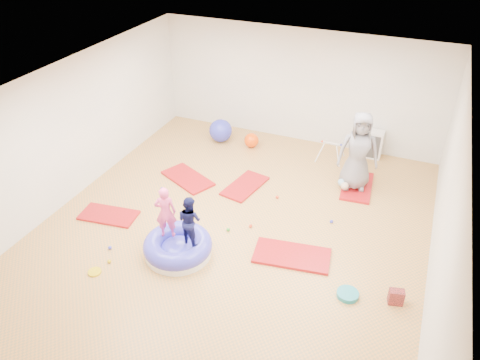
% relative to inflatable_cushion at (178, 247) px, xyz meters
% --- Properties ---
extents(room, '(7.01, 8.01, 2.81)m').
position_rel_inflatable_cushion_xyz_m(room, '(0.62, 1.05, 1.25)').
color(room, '#D08D3E').
rests_on(room, ground).
extents(gym_mat_front_left, '(1.17, 0.70, 0.05)m').
position_rel_inflatable_cushion_xyz_m(gym_mat_front_left, '(-1.80, 0.43, -0.13)').
color(gym_mat_front_left, red).
rests_on(gym_mat_front_left, ground).
extents(gym_mat_mid_left, '(1.36, 1.07, 0.05)m').
position_rel_inflatable_cushion_xyz_m(gym_mat_mid_left, '(-1.00, 2.23, -0.12)').
color(gym_mat_mid_left, red).
rests_on(gym_mat_mid_left, ground).
extents(gym_mat_center_back, '(0.78, 1.23, 0.05)m').
position_rel_inflatable_cushion_xyz_m(gym_mat_center_back, '(0.28, 2.44, -0.13)').
color(gym_mat_center_back, red).
rests_on(gym_mat_center_back, ground).
extents(gym_mat_right, '(1.41, 0.85, 0.06)m').
position_rel_inflatable_cushion_xyz_m(gym_mat_right, '(1.89, 0.69, -0.12)').
color(gym_mat_right, red).
rests_on(gym_mat_right, ground).
extents(gym_mat_rear_right, '(0.71, 1.27, 0.05)m').
position_rel_inflatable_cushion_xyz_m(gym_mat_rear_right, '(2.53, 3.36, -0.12)').
color(gym_mat_rear_right, red).
rests_on(gym_mat_rear_right, ground).
extents(inflatable_cushion, '(1.22, 1.22, 0.38)m').
position_rel_inflatable_cushion_xyz_m(inflatable_cushion, '(0.00, 0.00, 0.00)').
color(inflatable_cushion, white).
rests_on(inflatable_cushion, ground).
extents(child_pink, '(0.43, 0.36, 1.00)m').
position_rel_inflatable_cushion_xyz_m(child_pink, '(-0.22, 0.06, 0.70)').
color(child_pink, '#FF4C90').
rests_on(child_pink, inflatable_cushion).
extents(child_navy, '(0.52, 0.46, 0.92)m').
position_rel_inflatable_cushion_xyz_m(child_navy, '(0.24, 0.07, 0.66)').
color(child_navy, '#101346').
rests_on(child_navy, inflatable_cushion).
extents(adult_caregiver, '(0.94, 0.73, 1.70)m').
position_rel_inflatable_cushion_xyz_m(adult_caregiver, '(2.45, 3.30, 0.75)').
color(adult_caregiver, slate).
rests_on(adult_caregiver, gym_mat_rear_right).
extents(infant, '(0.36, 0.36, 0.21)m').
position_rel_inflatable_cushion_xyz_m(infant, '(2.31, 3.16, 0.01)').
color(infant, '#87B9DB').
rests_on(infant, gym_mat_rear_right).
extents(ball_pit_balls, '(3.68, 3.04, 0.07)m').
position_rel_inflatable_cushion_xyz_m(ball_pit_balls, '(0.11, 0.79, -0.12)').
color(ball_pit_balls, green).
rests_on(ball_pit_balls, ground).
extents(exercise_ball_blue, '(0.58, 0.58, 0.58)m').
position_rel_inflatable_cushion_xyz_m(exercise_ball_blue, '(-1.09, 4.18, 0.14)').
color(exercise_ball_blue, '#2D33C1').
rests_on(exercise_ball_blue, ground).
extents(exercise_ball_orange, '(0.36, 0.36, 0.36)m').
position_rel_inflatable_cushion_xyz_m(exercise_ball_orange, '(-0.25, 4.19, 0.03)').
color(exercise_ball_orange, '#FF4904').
rests_on(exercise_ball_orange, ground).
extents(infant_play_gym, '(0.60, 0.57, 0.46)m').
position_rel_inflatable_cushion_xyz_m(infant_play_gym, '(1.70, 4.30, 0.16)').
color(infant_play_gym, white).
rests_on(infant_play_gym, ground).
extents(cube_shelf, '(0.66, 0.33, 0.66)m').
position_rel_inflatable_cushion_xyz_m(cube_shelf, '(2.47, 4.85, 0.18)').
color(cube_shelf, white).
rests_on(cube_shelf, ground).
extents(balance_disc, '(0.35, 0.35, 0.08)m').
position_rel_inflatable_cushion_xyz_m(balance_disc, '(2.98, 0.14, -0.11)').
color(balance_disc, teal).
rests_on(balance_disc, ground).
extents(backpack, '(0.26, 0.19, 0.26)m').
position_rel_inflatable_cushion_xyz_m(backpack, '(3.70, 0.28, -0.02)').
color(backpack, red).
rests_on(backpack, ground).
extents(yellow_toy, '(0.22, 0.22, 0.03)m').
position_rel_inflatable_cushion_xyz_m(yellow_toy, '(-1.07, -0.98, -0.13)').
color(yellow_toy, '#DCBB0C').
rests_on(yellow_toy, ground).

